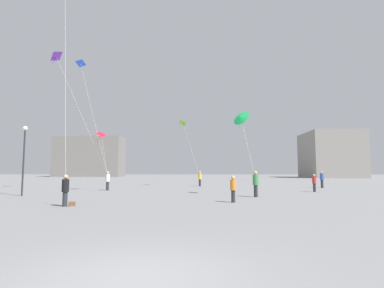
# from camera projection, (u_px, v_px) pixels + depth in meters

# --- Properties ---
(ground_plane) EXTENTS (300.00, 300.00, 0.00)m
(ground_plane) POSITION_uv_depth(u_px,v_px,m) (134.00, 280.00, 5.06)
(ground_plane) COLOR slate
(person_in_black) EXTENTS (0.36, 0.36, 1.67)m
(person_in_black) POSITION_uv_depth(u_px,v_px,m) (65.00, 189.00, 15.64)
(person_in_black) COLOR #2D2D33
(person_in_black) RESTS_ON ground_plane
(person_in_green) EXTENTS (0.41, 0.41, 1.86)m
(person_in_green) POSITION_uv_depth(u_px,v_px,m) (256.00, 183.00, 21.23)
(person_in_green) COLOR #2D2D33
(person_in_green) RESTS_ON ground_plane
(person_in_yellow) EXTENTS (0.40, 0.40, 1.82)m
(person_in_yellow) POSITION_uv_depth(u_px,v_px,m) (200.00, 178.00, 35.94)
(person_in_yellow) COLOR #2D2D33
(person_in_yellow) RESTS_ON ground_plane
(person_in_blue) EXTENTS (0.40, 0.40, 1.83)m
(person_in_blue) POSITION_uv_depth(u_px,v_px,m) (322.00, 179.00, 32.49)
(person_in_blue) COLOR #2D2D33
(person_in_blue) RESTS_ON ground_plane
(person_in_white) EXTENTS (0.40, 0.40, 1.82)m
(person_in_white) POSITION_uv_depth(u_px,v_px,m) (108.00, 180.00, 28.35)
(person_in_white) COLOR #2D2D33
(person_in_white) RESTS_ON ground_plane
(person_in_red) EXTENTS (0.34, 0.34, 1.58)m
(person_in_red) POSITION_uv_depth(u_px,v_px,m) (314.00, 182.00, 26.37)
(person_in_red) COLOR #2D2D33
(person_in_red) RESTS_ON ground_plane
(person_in_orange) EXTENTS (0.34, 0.34, 1.58)m
(person_in_orange) POSITION_uv_depth(u_px,v_px,m) (233.00, 188.00, 17.57)
(person_in_orange) COLOR #2D2D33
(person_in_orange) RESTS_ON ground_plane
(kite_crimson_delta) EXTENTS (1.04, 1.00, 4.33)m
(kite_crimson_delta) POSITION_uv_depth(u_px,v_px,m) (101.00, 135.00, 28.33)
(kite_crimson_delta) COLOR red
(kite_emerald_diamond) EXTENTS (1.65, 2.05, 5.32)m
(kite_emerald_diamond) POSITION_uv_depth(u_px,v_px,m) (241.00, 118.00, 23.00)
(kite_emerald_diamond) COLOR green
(kite_violet_delta) EXTENTS (6.51, 1.85, 12.71)m
(kite_violet_delta) POSITION_uv_depth(u_px,v_px,m) (57.00, 58.00, 30.23)
(kite_violet_delta) COLOR purple
(kite_lime_delta) EXTENTS (2.70, 1.29, 6.80)m
(kite_lime_delta) POSITION_uv_depth(u_px,v_px,m) (183.00, 124.00, 36.64)
(kite_lime_delta) COLOR #8CD12D
(kite_cobalt_delta) EXTENTS (6.20, 6.34, 13.88)m
(kite_cobalt_delta) POSITION_uv_depth(u_px,v_px,m) (81.00, 67.00, 35.41)
(kite_cobalt_delta) COLOR blue
(building_left_hall) EXTENTS (21.24, 8.79, 12.70)m
(building_left_hall) POSITION_uv_depth(u_px,v_px,m) (89.00, 157.00, 94.49)
(building_left_hall) COLOR gray
(building_left_hall) RESTS_ON ground_plane
(building_centre_hall) EXTENTS (13.41, 15.51, 12.50)m
(building_centre_hall) POSITION_uv_depth(u_px,v_px,m) (330.00, 155.00, 81.90)
(building_centre_hall) COLOR gray
(building_centre_hall) RESTS_ON ground_plane
(lamppost_east) EXTENTS (0.36, 0.36, 5.28)m
(lamppost_east) POSITION_uv_depth(u_px,v_px,m) (24.00, 149.00, 22.34)
(lamppost_east) COLOR #2D2D30
(lamppost_east) RESTS_ON ground_plane
(handbag_beside_flyer) EXTENTS (0.34, 0.30, 0.24)m
(handbag_beside_flyer) POSITION_uv_depth(u_px,v_px,m) (72.00, 204.00, 15.65)
(handbag_beside_flyer) COLOR brown
(handbag_beside_flyer) RESTS_ON ground_plane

